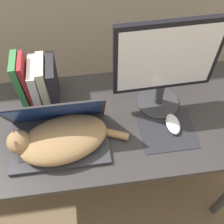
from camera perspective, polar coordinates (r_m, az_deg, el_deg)
desk at (r=1.30m, az=-1.96°, el=-4.15°), size 1.39×0.58×0.76m
laptop at (r=1.15m, az=-10.84°, el=-4.27°), size 0.39×0.25×0.24m
cat at (r=1.13m, az=-10.51°, el=-5.46°), size 0.48×0.28×0.13m
external_monitor at (r=1.12m, az=10.84°, el=9.39°), size 0.41×0.19×0.44m
mousepad at (r=1.22m, az=11.14°, el=-3.67°), size 0.23×0.21×0.00m
computer_mouse at (r=1.22m, az=12.27°, el=-2.39°), size 0.06×0.11×0.03m
book_row at (r=1.27m, az=-14.78°, el=6.06°), size 0.17×0.16×0.24m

